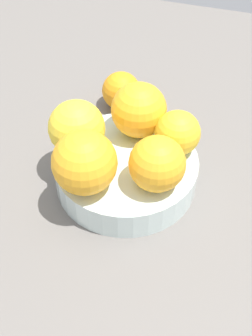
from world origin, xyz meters
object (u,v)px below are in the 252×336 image
Objects in this scene: fruit_bowl at (126,171)px; orange_in_bowl_3 at (178,133)px; orange_loose_0 at (121,91)px; orange_in_bowl_1 at (77,127)px; orange_in_bowl_2 at (137,110)px; orange_in_bowl_0 at (157,164)px; orange_in_bowl_4 at (84,163)px.

orange_in_bowl_3 is (-3.79, 5.99, 5.39)cm from fruit_bowl.
fruit_bowl is 16.91cm from orange_loose_0.
orange_in_bowl_2 reaches higher than orange_in_bowl_1.
fruit_bowl is at bearing -121.24° from orange_in_bowl_0.
orange_in_bowl_3 is (2.15, 6.21, -0.80)cm from orange_in_bowl_2.
orange_in_bowl_4 is at bearing -44.30° from orange_in_bowl_3.
orange_in_bowl_2 is at bearing -109.07° from orange_in_bowl_3.
orange_in_bowl_1 reaches higher than orange_in_bowl_0.
fruit_bowl is at bearing 87.78° from orange_in_bowl_1.
orange_in_bowl_2 is 0.95× the size of orange_in_bowl_4.
orange_in_bowl_4 is (5.88, -3.44, 6.37)cm from fruit_bowl.
orange_in_bowl_4 is (6.14, 3.38, 0.27)cm from orange_in_bowl_1.
orange_in_bowl_2 reaches higher than orange_loose_0.
orange_in_bowl_0 is at bearing 29.94° from orange_in_bowl_2.
orange_loose_0 is (-21.73, -2.33, -5.30)cm from orange_in_bowl_4.
orange_in_bowl_2 is at bearing 130.66° from orange_in_bowl_1.
orange_in_bowl_4 reaches higher than orange_loose_0.
orange_in_bowl_1 is at bearing -74.61° from orange_in_bowl_3.
orange_in_bowl_3 is at bearing 105.39° from orange_in_bowl_1.
orange_in_bowl_0 is at bearing 29.58° from orange_loose_0.
orange_in_bowl_3 reaches higher than orange_loose_0.
fruit_bowl is at bearing 2.06° from orange_in_bowl_2.
orange_in_bowl_3 is 17.39cm from orange_loose_0.
orange_in_bowl_4 is at bearing 6.11° from orange_loose_0.
orange_in_bowl_1 reaches higher than fruit_bowl.
orange_in_bowl_0 is 8.87cm from orange_in_bowl_4.
fruit_bowl is at bearing 20.00° from orange_loose_0.
orange_in_bowl_4 is (2.89, -8.37, 0.50)cm from orange_in_bowl_0.
orange_in_bowl_3 is at bearing 122.32° from fruit_bowl.
orange_in_bowl_2 is 1.26× the size of orange_in_bowl_3.
orange_in_bowl_0 reaches higher than fruit_bowl.
orange_in_bowl_2 is at bearing 29.26° from orange_loose_0.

